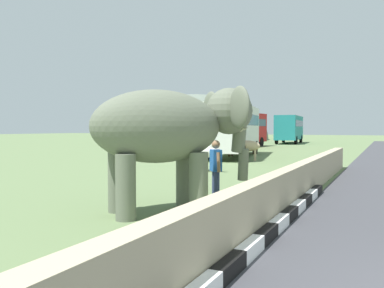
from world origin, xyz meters
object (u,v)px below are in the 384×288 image
Objects in this scene: person_handler at (216,167)px; bus_white at (233,126)px; bus_teal at (289,127)px; cow_mid at (247,146)px; elephant at (172,129)px; cow_near at (202,152)px; bus_red at (240,127)px; cow_far at (236,144)px.

bus_white is (15.71, 5.38, 1.16)m from person_handler.
bus_teal reaches higher than cow_mid.
elephant is at bearing -168.14° from cow_mid.
bus_teal reaches higher than cow_near.
elephant is 2.02× the size of cow_mid.
person_handler is (1.66, -0.41, -1.04)m from elephant.
cow_mid is (-27.97, -3.70, -1.21)m from bus_teal.
bus_red is at bearing 170.26° from bus_teal.
bus_white reaches higher than person_handler.
bus_red is at bearing 17.36° from bus_white.
bus_white is 1.23m from cow_far.
person_handler is 0.86× the size of cow_far.
cow_mid is (12.99, 3.49, -0.06)m from person_handler.
elephant is 31.36m from bus_red.
cow_mid is at bearing 15.03° from person_handler.
person_handler reaches higher than cow_mid.
person_handler reaches higher than cow_far.
elephant is at bearing -170.97° from bus_teal.
cow_mid is at bearing -172.46° from bus_teal.
bus_white is at bearing -162.64° from bus_red.
bus_red reaches higher than cow_mid.
bus_white is 13.29m from bus_red.
cow_far is (17.37, 4.74, -1.09)m from elephant.
elephant is 0.46× the size of bus_red.
person_handler is at bearing -161.78° from bus_red.
bus_white is at bearing 15.96° from elephant.
person_handler is 29.92m from bus_red.
cow_far is at bearing 15.27° from elephant.
person_handler is at bearing -161.10° from bus_white.
person_handler is at bearing -152.10° from cow_near.
cow_near is at bearing -168.38° from bus_white.
bus_white is 3.53m from cow_mid.
cow_mid is at bearing -159.19° from bus_red.
bus_teal is 4.83× the size of cow_near.
bus_white is at bearing 89.13° from cow_far.
bus_white and bus_teal have the same top height.
cow_near is (-21.76, -5.83, -1.21)m from bus_red.
cow_far is at bearing -90.87° from bus_white.
cow_far is (-0.00, -0.22, -1.21)m from bus_white.
cow_mid is (14.64, 3.07, -1.09)m from elephant.
bus_white is 1.07× the size of bus_teal.
cow_near is 9.22m from cow_far.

